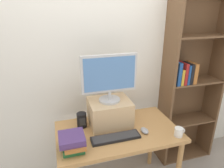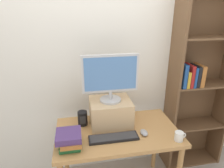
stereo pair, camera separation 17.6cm
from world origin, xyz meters
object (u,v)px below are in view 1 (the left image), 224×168
Objects in this scene: desk_speaker at (82,120)px; book_stack at (73,142)px; bookshelf_unit at (190,80)px; coffee_mug at (179,132)px; riser_box at (110,112)px; computer_mouse at (145,131)px; computer_monitor at (109,76)px; keyboard at (116,137)px; desk at (118,139)px.

book_stack is at bearing -111.28° from desk_speaker.
bookshelf_unit is 14.73× the size of desk_speaker.
riser_box is at bearing 144.62° from coffee_mug.
desk_speaker reaches higher than coffee_mug.
riser_box is 0.38m from computer_mouse.
computer_mouse is (0.27, -0.24, -0.48)m from computer_monitor.
coffee_mug reaches higher than computer_mouse.
riser_box reaches higher than book_stack.
bookshelf_unit reaches higher than computer_mouse.
keyboard is 4.25× the size of coffee_mug.
coffee_mug is at bearing -35.28° from computer_monitor.
coffee_mug is (-0.51, -0.58, -0.24)m from bookshelf_unit.
desk is 4.61× the size of book_stack.
desk is 11.07× the size of coffee_mug.
bookshelf_unit is 1.09m from computer_monitor.
computer_monitor is at bearing -90.00° from riser_box.
desk is 1.13m from bookshelf_unit.
computer_mouse reaches higher than desk.
computer_mouse is at bearing -150.27° from bookshelf_unit.
book_stack is (-1.44, -0.49, -0.21)m from bookshelf_unit.
riser_box is (-1.05, -0.20, -0.16)m from bookshelf_unit.
book_stack is at bearing -161.30° from bookshelf_unit.
computer_monitor reaches higher than riser_box.
desk is 11.00× the size of computer_mouse.
desk is 0.39m from desk_speaker.
riser_box is at bearing 90.00° from computer_monitor.
keyboard is (-0.02, -0.26, -0.48)m from computer_monitor.
desk_speaker is (0.12, 0.31, 0.00)m from book_stack.
keyboard is at bearing -94.10° from computer_monitor.
keyboard is 0.38m from desk_speaker.
computer_mouse is 0.67m from book_stack.
book_stack is at bearing 174.06° from coffee_mug.
coffee_mug reaches higher than keyboard.
riser_box reaches higher than desk.
desk_speaker is (-0.27, 0.02, -0.05)m from riser_box.
desk_speaker is (-0.27, 0.03, -0.43)m from computer_monitor.
bookshelf_unit is 8.40× the size of book_stack.
desk is at bearing 18.63° from book_stack.
computer_monitor reaches higher than coffee_mug.
desk_speaker is (-0.32, 0.16, 0.17)m from desk.
desk_speaker is at bearing 153.82° from computer_mouse.
computer_mouse is at bearing -26.18° from desk_speaker.
desk_speaker reaches higher than keyboard.
keyboard is at bearing 4.08° from book_stack.
book_stack is at bearing -175.92° from keyboard.
computer_monitor is (-1.05, -0.20, 0.21)m from bookshelf_unit.
coffee_mug is at bearing -12.53° from keyboard.
riser_box reaches higher than desk_speaker.
computer_mouse is (0.29, 0.02, 0.01)m from keyboard.
desk is at bearing 155.32° from computer_mouse.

